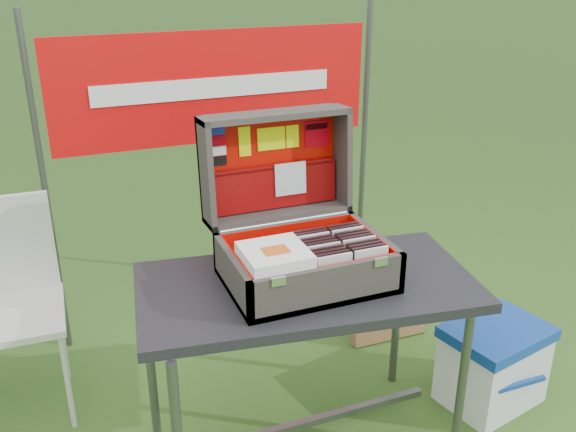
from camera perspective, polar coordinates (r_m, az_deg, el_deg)
name	(u,v)px	position (r m, az deg, el deg)	size (l,w,h in m)	color
table	(306,369)	(2.62, 1.57, -13.43)	(1.26, 0.63, 0.79)	#222227
table_top	(307,287)	(2.42, 1.66, -6.30)	(1.26, 0.63, 0.04)	#222227
table_leg_fr	(463,377)	(2.70, 15.29, -13.66)	(0.04, 0.04, 0.75)	#59595B
table_leg_bl	(151,369)	(2.71, -12.08, -13.14)	(0.04, 0.04, 0.75)	#59595B
table_leg_br	(397,314)	(3.04, 9.66, -8.55)	(0.04, 0.04, 0.75)	#59595B
table_brace	(305,423)	(2.79, 1.50, -17.93)	(1.11, 0.03, 0.03)	#59595B
suitcase	(300,205)	(2.34, 1.11, 0.97)	(0.59, 0.58, 0.57)	#57524B
suitcase_base_bottom	(306,279)	(2.41, 1.61, -5.62)	(0.59, 0.42, 0.02)	#57524B
suitcase_base_wall_front	(329,288)	(2.21, 3.67, -6.38)	(0.59, 0.02, 0.16)	#57524B
suitcase_base_wall_back	(286,241)	(2.54, -0.14, -2.27)	(0.59, 0.02, 0.16)	#57524B
suitcase_base_wall_left	(233,276)	(2.29, -4.96, -5.37)	(0.02, 0.42, 0.16)	#57524B
suitcase_base_wall_right	(374,250)	(2.49, 7.67, -3.05)	(0.02, 0.42, 0.16)	#57524B
suitcase_liner_floor	(306,276)	(2.40, 1.62, -5.31)	(0.54, 0.38, 0.01)	#CF0400
suitcase_latch_left	(278,281)	(2.11, -0.87, -5.83)	(0.05, 0.01, 0.03)	silver
suitcase_latch_right	(381,262)	(2.25, 8.23, -4.05)	(0.05, 0.01, 0.03)	silver
suitcase_hinge	(285,222)	(2.52, -0.24, -0.53)	(0.02, 0.02, 0.53)	silver
suitcase_lid_back	(271,162)	(2.59, -1.56, 4.85)	(0.59, 0.42, 0.02)	#57524B
suitcase_lid_rim_far	(275,115)	(2.48, -1.20, 8.99)	(0.59, 0.02, 0.16)	#57524B
suitcase_lid_rim_near	(278,213)	(2.58, -0.88, 0.23)	(0.59, 0.02, 0.16)	#57524B
suitcase_lid_rim_left	(206,174)	(2.45, -7.29, 3.71)	(0.02, 0.42, 0.16)	#57524B
suitcase_lid_rim_right	(342,157)	(2.63, 4.78, 5.23)	(0.02, 0.42, 0.16)	#57524B
suitcase_lid_liner	(272,162)	(2.57, -1.45, 4.78)	(0.54, 0.37, 0.01)	#CF0400
suitcase_liner_wall_front	(327,283)	(2.22, 3.51, -5.94)	(0.54, 0.01, 0.14)	#CF0400
suitcase_liner_wall_back	(288,240)	(2.52, -0.02, -2.16)	(0.54, 0.01, 0.14)	#CF0400
suitcase_liner_wall_left	(236,273)	(2.29, -4.61, -5.05)	(0.01, 0.38, 0.14)	#CF0400
suitcase_liner_wall_right	(371,248)	(2.48, 7.38, -2.86)	(0.01, 0.38, 0.14)	#CF0400
suitcase_lid_pocket	(274,187)	(2.58, -1.22, 2.57)	(0.52, 0.17, 0.03)	maroon
suitcase_pocket_edge	(274,167)	(2.55, -1.24, 4.36)	(0.51, 0.02, 0.02)	maroon
suitcase_pocket_cd	(290,179)	(2.58, 0.21, 3.33)	(0.13, 0.13, 0.01)	silver
lid_sticker_cc_a	(218,130)	(2.47, -6.29, 7.59)	(0.06, 0.04, 0.00)	#1933B2
lid_sticker_cc_b	(218,141)	(2.48, -6.23, 6.68)	(0.06, 0.04, 0.00)	#C4000F
lid_sticker_cc_c	(219,151)	(2.49, -6.17, 5.78)	(0.06, 0.04, 0.00)	white
lid_sticker_cc_d	(220,161)	(2.50, -6.11, 4.89)	(0.06, 0.04, 0.00)	black
lid_card_neon_tall	(245,142)	(2.51, -3.87, 6.62)	(0.05, 0.12, 0.00)	#D2E604
lid_card_neon_main	(271,139)	(2.55, -1.49, 6.89)	(0.12, 0.09, 0.00)	#D2E604
lid_card_neon_small	(292,136)	(2.58, 0.40, 7.10)	(0.05, 0.09, 0.00)	#D2E604
lid_sticker_band	(317,134)	(2.62, 2.56, 7.32)	(0.11, 0.11, 0.00)	#C4000F
lid_sticker_band_bar	(317,126)	(2.61, 2.55, 7.97)	(0.10, 0.02, 0.00)	black
cd_left_0	(334,275)	(2.24, 4.14, -5.22)	(0.13, 0.01, 0.15)	silver
cd_left_1	(332,272)	(2.26, 3.89, -4.96)	(0.13, 0.01, 0.15)	black
cd_left_2	(329,269)	(2.28, 3.64, -4.71)	(0.13, 0.01, 0.15)	black
cd_left_3	(326,266)	(2.30, 3.40, -4.46)	(0.13, 0.01, 0.15)	black
cd_left_4	(323,263)	(2.32, 3.16, -4.21)	(0.13, 0.01, 0.15)	silver
cd_left_5	(321,260)	(2.34, 2.92, -3.97)	(0.13, 0.01, 0.15)	black
cd_left_6	(318,258)	(2.36, 2.69, -3.73)	(0.13, 0.01, 0.15)	black
cd_left_7	(316,255)	(2.38, 2.46, -3.50)	(0.13, 0.01, 0.15)	black
cd_left_8	(313,253)	(2.39, 2.24, -3.27)	(0.13, 0.01, 0.15)	silver
cd_left_9	(311,250)	(2.41, 2.01, -3.04)	(0.13, 0.01, 0.15)	black
cd_left_10	(308,248)	(2.43, 1.80, -2.82)	(0.13, 0.01, 0.15)	black
cd_right_0	(371,268)	(2.30, 7.36, -4.57)	(0.13, 0.01, 0.15)	silver
cd_right_1	(368,265)	(2.32, 7.09, -4.33)	(0.13, 0.01, 0.15)	black
cd_right_2	(365,262)	(2.34, 6.82, -4.09)	(0.13, 0.01, 0.15)	black
cd_right_3	(362,259)	(2.36, 6.55, -3.85)	(0.13, 0.01, 0.15)	black
cd_right_4	(359,257)	(2.38, 6.29, -3.62)	(0.13, 0.01, 0.15)	silver
cd_right_5	(356,254)	(2.39, 6.04, -3.38)	(0.13, 0.01, 0.15)	black
cd_right_6	(353,251)	(2.41, 5.79, -3.16)	(0.13, 0.01, 0.15)	black
cd_right_7	(350,249)	(2.43, 5.54, -2.93)	(0.13, 0.01, 0.15)	black
cd_right_8	(347,246)	(2.45, 5.29, -2.71)	(0.13, 0.01, 0.15)	silver
cd_right_9	(345,244)	(2.47, 5.05, -2.50)	(0.13, 0.01, 0.15)	black
cd_right_10	(342,242)	(2.49, 4.82, -2.28)	(0.13, 0.01, 0.15)	black
songbook_0	(275,259)	(2.22, -1.19, -3.84)	(0.22, 0.22, 0.01)	white
songbook_1	(275,258)	(2.22, -1.19, -3.73)	(0.22, 0.22, 0.01)	white
songbook_2	(275,256)	(2.22, -1.19, -3.61)	(0.22, 0.22, 0.01)	white
songbook_3	(275,255)	(2.21, -1.19, -3.50)	(0.22, 0.22, 0.01)	white
songbook_4	(275,254)	(2.21, -1.19, -3.38)	(0.22, 0.22, 0.01)	white
songbook_5	(275,253)	(2.21, -1.19, -3.27)	(0.22, 0.22, 0.01)	white
songbook_6	(275,251)	(2.21, -1.20, -3.15)	(0.22, 0.22, 0.01)	white
songbook_7	(275,250)	(2.20, -1.20, -3.03)	(0.22, 0.22, 0.01)	white
songbook_graphic	(276,250)	(2.19, -1.11, -3.05)	(0.09, 0.07, 0.00)	#D85919
cooler	(493,364)	(3.12, 17.75, -12.43)	(0.44, 0.34, 0.39)	white
cooler_body	(492,369)	(3.14, 17.69, -12.83)	(0.42, 0.31, 0.34)	white
cooler_lid	(498,333)	(3.03, 18.13, -9.84)	(0.44, 0.34, 0.05)	#123D96
cooler_handle	(520,384)	(3.01, 19.92, -13.90)	(0.26, 0.02, 0.02)	#123D96
chair	(11,319)	(3.00, -23.40, -8.41)	(0.44, 0.48, 0.96)	silver
chair_seat	(11,317)	(2.99, -23.43, -8.23)	(0.44, 0.44, 0.03)	silver
chair_backrest	(1,246)	(3.07, -24.12, -2.46)	(0.44, 0.03, 0.46)	silver
chair_leg_fr	(67,380)	(2.96, -19.02, -13.60)	(0.02, 0.02, 0.49)	silver
chair_leg_br	(62,334)	(3.27, -19.48, -9.87)	(0.02, 0.02, 0.49)	silver
chair_upright_right	(47,242)	(3.07, -20.66, -2.15)	(0.02, 0.02, 0.46)	silver
cardboard_box	(387,299)	(3.45, 8.82, -7.29)	(0.42, 0.07, 0.44)	olive
banner_post_left	(46,194)	(3.27, -20.72, 1.81)	(0.03, 0.03, 1.70)	#59595B
banner_post_right	(363,155)	(3.67, 6.70, 5.43)	(0.03, 0.03, 1.70)	#59595B
banner	(215,87)	(3.24, -6.52, 11.32)	(1.60, 0.01, 0.55)	red
banner_text	(215,88)	(3.23, -6.46, 11.28)	(1.20, 0.00, 0.10)	white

